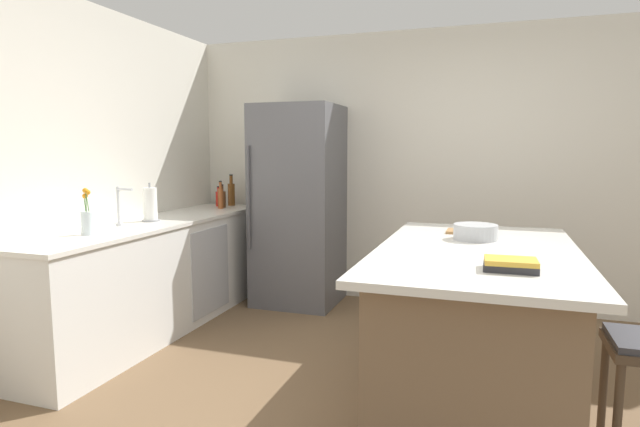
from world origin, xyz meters
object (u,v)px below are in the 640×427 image
Objects in this scene: sink_faucet at (120,205)px; syrup_bottle at (222,199)px; flower_vase at (87,220)px; paper_towel_roll at (150,205)px; kitchen_island at (474,325)px; cookbook_stack at (511,265)px; whiskey_bottle at (231,193)px; refrigerator at (299,206)px; mixing_bowl at (475,232)px; vinegar_bottle at (221,197)px; hot_sauce_bottle at (218,198)px; cutting_board at (470,232)px.

sink_faucet is 1.29× the size of syrup_bottle.
sink_faucet is at bearing 100.07° from flower_vase.
paper_towel_roll is at bearing 92.17° from flower_vase.
cookbook_stack is at bearing -72.60° from kitchen_island.
sink_faucet is 1.59m from whiskey_bottle.
syrup_bottle is (-0.80, -0.04, 0.05)m from refrigerator.
vinegar_bottle is at bearing 155.36° from mixing_bowl.
hot_sauce_bottle is 0.14m from syrup_bottle.
refrigerator reaches higher than cutting_board.
cookbook_stack is (0.16, -0.53, 0.48)m from kitchen_island.
flower_vase reaches higher than cutting_board.
refrigerator is 2.02m from flower_vase.
paper_towel_roll reaches higher than hot_sauce_bottle.
vinegar_bottle is (0.05, 1.71, 0.01)m from flower_vase.
hot_sauce_bottle reaches higher than cutting_board.
whiskey_bottle reaches higher than flower_vase.
paper_towel_roll is 2.54m from mixing_bowl.
kitchen_island is 2.66m from paper_towel_roll.
syrup_bottle is (-2.51, 1.52, 0.53)m from kitchen_island.
cookbook_stack is at bearing -40.01° from whiskey_bottle.
flower_vase reaches higher than vinegar_bottle.
syrup_bottle is 2.63m from cutting_board.
cookbook_stack is (2.77, -0.66, -0.12)m from sink_faucet.
hot_sauce_bottle is at bearing -130.63° from whiskey_bottle.
kitchen_island is 6.17× the size of cutting_board.
flower_vase is at bearing -173.77° from kitchen_island.
mixing_bowl is (2.53, -0.13, -0.07)m from paper_towel_roll.
sink_faucet is 0.42m from flower_vase.
hot_sauce_bottle reaches higher than cookbook_stack.
refrigerator is 7.01× the size of mixing_bowl.
syrup_bottle is at bearing 154.02° from mixing_bowl.
vinegar_bottle is (0.03, -0.08, 0.02)m from syrup_bottle.
vinegar_bottle reaches higher than cookbook_stack.
whiskey_bottle is 1.18× the size of vinegar_bottle.
hot_sauce_bottle is 2.90m from mixing_bowl.
cookbook_stack is (2.67, -2.04, -0.05)m from syrup_bottle.
refrigerator is 1.92m from cutting_board.
vinegar_bottle is 1.12× the size of cookbook_stack.
mixing_bowl is (1.68, -1.25, 0.02)m from refrigerator.
refrigerator is at bearing 65.77° from flower_vase.
mixing_bowl is at bearing -25.98° from syrup_bottle.
paper_towel_roll is at bearing -92.62° from syrup_bottle.
vinegar_bottle is 2.70m from mixing_bowl.
syrup_bottle is at bearing 109.22° from vinegar_bottle.
mixing_bowl is (-0.02, 0.31, 0.50)m from kitchen_island.
refrigerator reaches higher than syrup_bottle.
hot_sauce_bottle is at bearing 90.24° from sink_faucet.
cutting_board is at bearing 101.87° from cookbook_stack.
refrigerator is 8.17× the size of syrup_bottle.
mixing_bowl is (-0.19, 0.83, 0.02)m from cookbook_stack.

